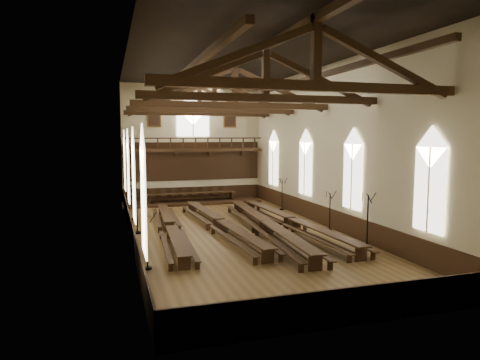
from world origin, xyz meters
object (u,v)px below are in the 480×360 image
at_px(candelabrum_right_mid, 330,219).
at_px(dais, 192,202).
at_px(refectory_row_b, 220,222).
at_px(refectory_row_c, 267,224).
at_px(candelabrum_left_near, 147,252).
at_px(candelabrum_right_far, 282,200).
at_px(candelabrum_left_mid, 137,219).
at_px(candelabrum_left_far, 133,208).
at_px(refectory_row_d, 292,221).
at_px(refectory_row_a, 171,227).
at_px(candelabrum_right_near, 367,230).
at_px(high_table, 192,194).

bearing_deg(candelabrum_right_mid, dais, 115.49).
relative_size(refectory_row_b, refectory_row_c, 0.97).
bearing_deg(candelabrum_left_near, candelabrum_right_mid, 21.73).
bearing_deg(candelabrum_right_far, candelabrum_left_mid, -156.23).
relative_size(candelabrum_left_far, candelabrum_right_far, 1.12).
relative_size(refectory_row_d, candelabrum_left_far, 5.24).
relative_size(candelabrum_left_near, candelabrum_left_far, 0.89).
bearing_deg(refectory_row_a, candelabrum_right_near, -30.49).
height_order(candelabrum_left_far, candelabrum_right_far, candelabrum_left_far).
height_order(candelabrum_left_near, candelabrum_left_mid, candelabrum_left_mid).
height_order(refectory_row_d, candelabrum_right_far, candelabrum_right_far).
xyz_separation_m(candelabrum_right_mid, candelabrum_right_far, (-0.00, 7.41, 0.03)).
bearing_deg(refectory_row_a, refectory_row_d, -5.91).
distance_m(refectory_row_b, candelabrum_right_near, 8.45).
xyz_separation_m(candelabrum_left_mid, candelabrum_left_far, (0.00, 4.20, -0.02)).
distance_m(refectory_row_b, candelabrum_left_near, 7.74).
bearing_deg(high_table, refectory_row_c, -80.39).
relative_size(refectory_row_d, candelabrum_right_near, 5.16).
bearing_deg(dais, high_table, 0.00).
distance_m(refectory_row_a, candelabrum_left_near, 6.25).
distance_m(refectory_row_a, refectory_row_d, 7.22).
xyz_separation_m(high_table, candelabrum_left_near, (-5.09, -17.03, -0.03)).
bearing_deg(refectory_row_b, candelabrum_right_near, -41.40).
xyz_separation_m(high_table, candelabrum_left_mid, (-5.09, -10.08, 0.08)).
bearing_deg(candelabrum_right_far, dais, 139.17).
height_order(refectory_row_d, candelabrum_right_mid, candelabrum_right_mid).
xyz_separation_m(candelabrum_left_near, candelabrum_left_mid, (-0.00, 6.95, 0.11)).
distance_m(refectory_row_c, dais, 12.50).
distance_m(refectory_row_a, dais, 11.53).
height_order(candelabrum_left_near, candelabrum_left_far, candelabrum_left_far).
distance_m(refectory_row_b, candelabrum_left_far, 6.95).
bearing_deg(refectory_row_a, candelabrum_right_mid, -9.50).
relative_size(candelabrum_left_near, candelabrum_right_near, 0.88).
bearing_deg(candelabrum_right_far, candelabrum_left_near, -133.16).
height_order(candelabrum_left_near, candelabrum_right_far, candelabrum_left_near).
relative_size(high_table, candelabrum_right_far, 3.04).
bearing_deg(candelabrum_right_far, candelabrum_left_far, -176.44).
relative_size(dais, candelabrum_right_mid, 4.78).
xyz_separation_m(refectory_row_d, candelabrum_left_near, (-9.00, -5.23, 0.20)).
relative_size(candelabrum_left_near, candelabrum_right_mid, 1.04).
distance_m(refectory_row_d, candelabrum_left_near, 10.41).
bearing_deg(candelabrum_right_near, candelabrum_left_near, -177.36).
distance_m(refectory_row_b, dais, 10.95).
height_order(candelabrum_left_near, candelabrum_right_mid, candelabrum_left_near).
relative_size(refectory_row_b, candelabrum_left_near, 5.84).
xyz_separation_m(refectory_row_b, refectory_row_c, (2.41, -1.39, 0.03)).
bearing_deg(refectory_row_b, refectory_row_d, -11.52).
xyz_separation_m(refectory_row_b, candelabrum_left_mid, (-4.76, 0.85, 0.31)).
distance_m(refectory_row_a, high_table, 11.53).
height_order(refectory_row_a, refectory_row_b, refectory_row_b).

